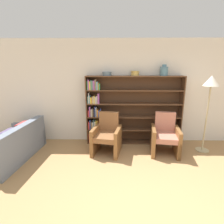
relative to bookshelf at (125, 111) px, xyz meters
The scene contains 10 objects.
ground_plane 2.64m from the bookshelf, 84.66° to the right, with size 24.00×24.00×0.00m, color #A87F51.
wall_back 0.56m from the bookshelf, 36.13° to the left, with size 12.00×0.06×2.75m.
bookshelf is the anchor object (origin of this frame).
bowl_terracotta 1.10m from the bookshelf, behind, with size 0.25×0.25×0.10m.
bowl_cream 1.03m from the bookshelf, ahead, with size 0.22×0.22×0.12m.
vase_tall 1.42m from the bookshelf, ahead, with size 0.20×0.20×0.28m.
couch 2.85m from the bookshelf, 159.40° to the right, with size 0.99×1.79×0.80m.
armchair_leather 0.89m from the bookshelf, 127.80° to the right, with size 0.75×0.79×0.97m.
armchair_cushioned 1.21m from the bookshelf, 32.54° to the right, with size 0.74×0.77×0.97m.
floor_lamp 2.11m from the bookshelf, 14.05° to the right, with size 0.36×0.36×1.86m.
Camera 1 is at (-0.50, -2.08, 2.03)m, focal length 28.00 mm.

